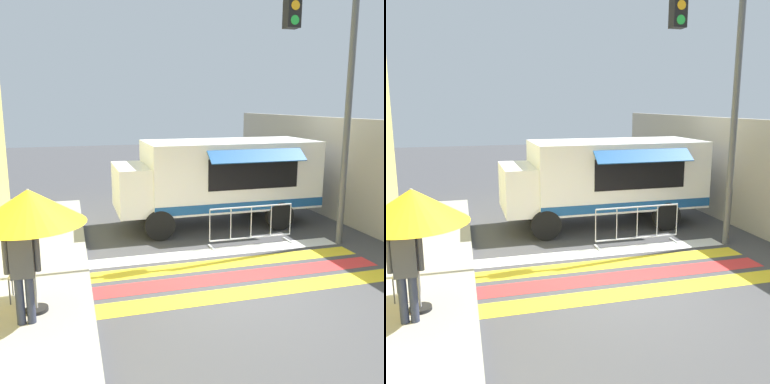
# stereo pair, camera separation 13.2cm
# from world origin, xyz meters

# --- Properties ---
(ground_plane) EXTENTS (60.00, 60.00, 0.00)m
(ground_plane) POSITION_xyz_m (0.00, 0.00, 0.00)
(ground_plane) COLOR #424244
(concrete_wall_right) EXTENTS (0.20, 16.00, 3.09)m
(concrete_wall_right) POSITION_xyz_m (4.58, 3.00, 1.55)
(concrete_wall_right) COLOR #A39E93
(concrete_wall_right) RESTS_ON ground_plane
(crosswalk_painted) EXTENTS (6.40, 2.84, 0.01)m
(crosswalk_painted) POSITION_xyz_m (0.00, 0.90, 0.00)
(crosswalk_painted) COLOR yellow
(crosswalk_painted) RESTS_ON ground_plane
(food_truck) EXTENTS (5.73, 2.65, 2.45)m
(food_truck) POSITION_xyz_m (0.80, 4.34, 1.44)
(food_truck) COLOR white
(food_truck) RESTS_ON ground_plane
(traffic_signal_pole) EXTENTS (4.85, 0.29, 6.51)m
(traffic_signal_pole) POSITION_xyz_m (2.36, 1.82, 4.44)
(traffic_signal_pole) COLOR #515456
(traffic_signal_pole) RESTS_ON ground_plane
(patio_umbrella) EXTENTS (1.74, 1.74, 2.03)m
(patio_umbrella) POSITION_xyz_m (-3.86, -0.27, 1.92)
(patio_umbrella) COLOR black
(patio_umbrella) RESTS_ON sidewalk_left
(folding_chair) EXTENTS (0.40, 0.40, 0.87)m
(folding_chair) POSITION_xyz_m (-4.11, 0.36, 0.70)
(folding_chair) COLOR #4C4C51
(folding_chair) RESTS_ON sidewalk_left
(vendor_person) EXTENTS (0.53, 0.21, 1.61)m
(vendor_person) POSITION_xyz_m (-3.98, -0.64, 1.08)
(vendor_person) COLOR #2D3347
(vendor_person) RESTS_ON sidewalk_left
(barricade_front) EXTENTS (2.21, 0.44, 1.00)m
(barricade_front) POSITION_xyz_m (1.08, 2.35, 0.50)
(barricade_front) COLOR #B7BABF
(barricade_front) RESTS_ON ground_plane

